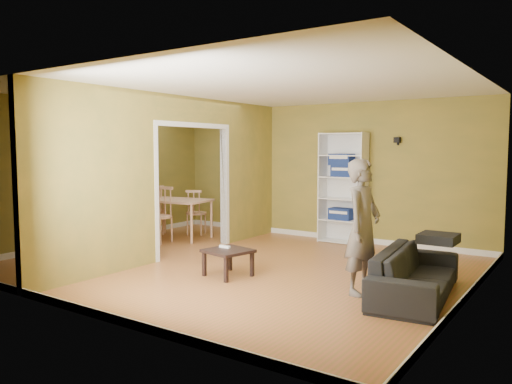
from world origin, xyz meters
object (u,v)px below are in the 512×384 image
bookshelf (344,188)px  chair_far (196,212)px  chair_left (152,210)px  coffee_table (228,253)px  chair_near (159,215)px  sofa (416,266)px  dining_table (177,203)px  person (363,215)px

bookshelf → chair_far: (-2.86, -0.89, -0.56)m
chair_left → coffee_table: bearing=84.5°
chair_near → chair_far: chair_near is taller
sofa → chair_far: (-5.01, 1.84, 0.09)m
sofa → chair_near: chair_near is taller
sofa → chair_near: size_ratio=1.85×
dining_table → chair_near: 0.57m
sofa → chair_left: size_ratio=1.91×
person → dining_table: 4.69m
bookshelf → chair_near: size_ratio=1.96×
person → dining_table: (-4.43, 1.50, -0.27)m
sofa → chair_far: bearing=63.6°
dining_table → sofa: bearing=-14.3°
chair_near → person: bearing=-17.9°
sofa → chair_left: 5.86m
person → bookshelf: size_ratio=0.93×
dining_table → chair_far: bearing=90.1°
chair_near → chair_far: 1.11m
bookshelf → chair_near: (-2.80, -2.00, -0.50)m
coffee_table → chair_left: 3.76m
chair_left → chair_far: size_ratio=1.10×
sofa → person: bearing=105.2°
chair_far → bookshelf: bearing=173.7°
dining_table → chair_far: chair_far is taller
bookshelf → chair_left: bookshelf is taller
sofa → chair_left: chair_left is taller
person → bookshelf: 3.35m
coffee_table → chair_near: bearing=154.4°
dining_table → chair_near: chair_near is taller
chair_left → dining_table: bearing=111.4°
dining_table → person: bearing=-18.7°
chair_far → chair_left: bearing=14.4°
sofa → person: person is taller
sofa → dining_table: dining_table is taller
bookshelf → dining_table: size_ratio=1.67×
coffee_table → sofa: bearing=11.5°
chair_left → chair_far: bearing=150.8°
sofa → dining_table: 5.18m
chair_left → chair_far: chair_left is taller
bookshelf → coffee_table: (-0.26, -3.22, -0.70)m
sofa → chair_near: 5.01m
dining_table → bookshelf: bearing=27.0°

